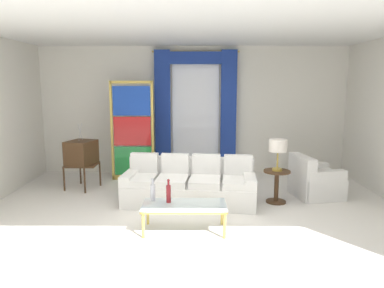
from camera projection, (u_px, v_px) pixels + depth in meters
The scene contains 14 objects.
ground_plane at pixel (193, 217), 5.95m from camera, with size 16.00×16.00×0.00m, color white.
wall_rear at pixel (193, 111), 8.72m from camera, with size 8.00×0.12×3.00m, color white.
ceiling_slab at pixel (193, 32), 6.24m from camera, with size 8.00×7.60×0.04m, color white.
curtained_window at pixel (196, 101), 8.51m from camera, with size 2.00×0.17×2.70m.
couch_white_long at pixel (190, 186), 6.63m from camera, with size 2.41×1.15×0.86m.
coffee_table at pixel (184, 207), 5.31m from camera, with size 1.22×0.59×0.41m.
bottle_blue_decanter at pixel (153, 192), 5.45m from camera, with size 0.07×0.07×0.34m.
bottle_crystal_tall at pixel (169, 193), 5.36m from camera, with size 0.07×0.07×0.35m.
vintage_tv at pixel (81, 154), 7.43m from camera, with size 0.66×0.71×1.35m.
armchair_white at pixel (314, 182), 6.96m from camera, with size 0.94×0.93×0.80m.
stained_glass_divider at pixel (132, 133), 8.05m from camera, with size 0.95×0.05×2.20m.
peacock_figurine at pixel (153, 175), 7.73m from camera, with size 0.44×0.60×0.50m.
round_side_table at pixel (277, 183), 6.60m from camera, with size 0.48×0.48×0.59m.
table_lamp_brass at pixel (278, 147), 6.49m from camera, with size 0.32×0.32×0.57m.
Camera 1 is at (0.02, -5.67, 2.15)m, focal length 34.14 mm.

